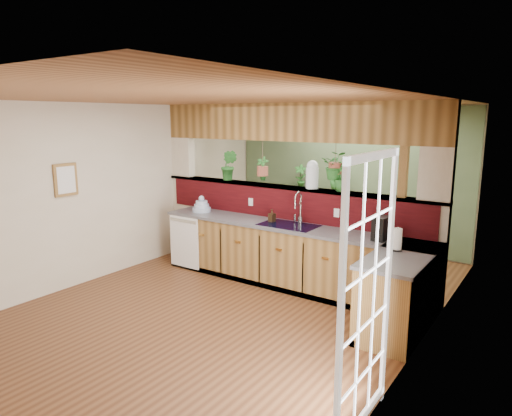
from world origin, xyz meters
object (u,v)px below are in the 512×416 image
Objects in this scene: dish_stack at (202,207)px; coffee_maker at (381,229)px; glass_jar at (312,174)px; shelving_console at (321,218)px; soap_dispenser at (272,216)px; faucet at (299,206)px; paper_towel at (397,240)px.

coffee_maker is at bearing -0.84° from dish_stack.
glass_jar is at bearing 11.36° from dish_stack.
shelving_console is at bearing 135.77° from coffee_maker.
coffee_maker is 1.37m from glass_jar.
soap_dispenser is 1.65m from coffee_maker.
faucet is at bearing 4.70° from dish_stack.
coffee_maker is at bearing -2.29° from soap_dispenser.
dish_stack reaches higher than shelving_console.
soap_dispenser is at bearing -143.88° from glass_jar.
paper_towel is at bearing -6.78° from dish_stack.
soap_dispenser is (-0.38, -0.12, -0.16)m from faucet.
coffee_maker is 3.08m from shelving_console.
coffee_maker reaches higher than dish_stack.
shelving_console is (-0.78, 1.90, -1.09)m from glass_jar.
paper_towel is at bearing -11.92° from soap_dispenser.
soap_dispenser is at bearing -95.18° from shelving_console.
faucet is 1.60× the size of coffee_maker.
faucet is 1.29m from coffee_maker.
faucet is 0.43m from soap_dispenser.
paper_towel is (3.28, -0.39, 0.04)m from dish_stack.
dish_stack is at bearing -168.64° from glass_jar.
faucet reaches higher than dish_stack.
coffee_maker reaches higher than shelving_console.
glass_jar is 2.33m from shelving_console.
glass_jar is (-1.18, 0.40, 0.56)m from coffee_maker.
coffee_maker reaches higher than paper_towel.
soap_dispenser is 0.63× the size of coffee_maker.
coffee_maker is (1.64, -0.07, 0.04)m from soap_dispenser.
coffee_maker is (1.27, -0.18, -0.12)m from faucet.
glass_jar is (0.46, 0.34, 0.60)m from soap_dispenser.
coffee_maker is 0.73× the size of glass_jar.
glass_jar is (1.79, 0.36, 0.61)m from dish_stack.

